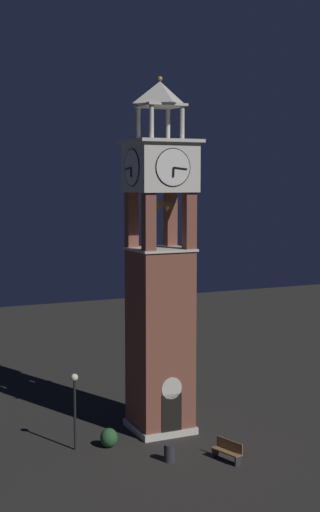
# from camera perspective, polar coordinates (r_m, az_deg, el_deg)

# --- Properties ---
(ground) EXTENTS (80.00, 80.00, 0.00)m
(ground) POSITION_cam_1_polar(r_m,az_deg,el_deg) (38.55, -0.00, -13.47)
(ground) COLOR #2A2925
(clock_tower) EXTENTS (3.35, 3.35, 17.91)m
(clock_tower) POSITION_cam_1_polar(r_m,az_deg,el_deg) (36.75, 0.00, -2.40)
(clock_tower) COLOR brown
(clock_tower) RESTS_ON ground
(park_bench) EXTENTS (0.88, 1.66, 0.95)m
(park_bench) POSITION_cam_1_polar(r_m,az_deg,el_deg) (34.57, 5.33, -14.97)
(park_bench) COLOR brown
(park_bench) RESTS_ON ground
(lamp_post) EXTENTS (0.36, 0.36, 3.72)m
(lamp_post) POSITION_cam_1_polar(r_m,az_deg,el_deg) (35.28, -6.72, -10.93)
(lamp_post) COLOR black
(lamp_post) RESTS_ON ground
(trash_bin) EXTENTS (0.52, 0.52, 0.80)m
(trash_bin) POSITION_cam_1_polar(r_m,az_deg,el_deg) (34.39, 0.75, -15.20)
(trash_bin) COLOR #2D2D33
(trash_bin) RESTS_ON ground
(shrub_near_entry) EXTENTS (0.85, 0.85, 0.93)m
(shrub_near_entry) POSITION_cam_1_polar(r_m,az_deg,el_deg) (36.12, -4.03, -14.05)
(shrub_near_entry) COLOR #28562D
(shrub_near_entry) RESTS_ON ground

